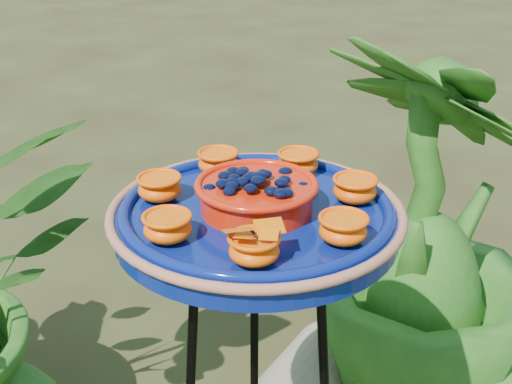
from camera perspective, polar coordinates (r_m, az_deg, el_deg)
feeder_dish at (r=1.06m, az=0.04°, el=-1.56°), size 0.50×0.50×0.10m
shrub_back_right at (r=1.78m, az=13.75°, el=-4.10°), size 0.77×0.77×1.02m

